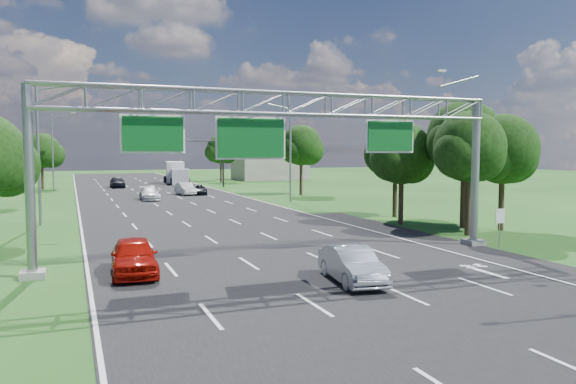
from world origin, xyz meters
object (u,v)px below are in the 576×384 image
box_truck (176,173)px  red_coupe (134,256)px  sign_gantry (287,117)px  silver_sedan (352,265)px  traffic_signal (199,151)px  regulatory_sign (500,219)px

box_truck → red_coupe: bearing=-93.6°
sign_gantry → red_coupe: (-7.34, -0.87, -6.10)m
red_coupe → box_truck: bearing=82.1°
red_coupe → silver_sedan: red_coupe is taller
silver_sedan → box_truck: (5.12, 69.02, 0.94)m
silver_sedan → box_truck: bearing=92.7°
traffic_signal → silver_sedan: 59.02m
silver_sedan → box_truck: size_ratio=0.47×
sign_gantry → red_coupe: bearing=-173.2°
silver_sedan → sign_gantry: bearing=103.6°
sign_gantry → traffic_signal: size_ratio=1.92×
regulatory_sign → traffic_signal: traffic_signal is taller
sign_gantry → silver_sedan: bearing=-83.3°
traffic_signal → sign_gantry: bearing=-97.7°
sign_gantry → silver_sedan: 8.28m
red_coupe → traffic_signal: bearing=78.5°
regulatory_sign → traffic_signal: bearing=95.2°
silver_sedan → box_truck: 69.22m
regulatory_sign → traffic_signal: size_ratio=0.17×
regulatory_sign → box_truck: 64.86m
sign_gantry → traffic_signal: sign_gantry is taller
red_coupe → silver_sedan: 9.21m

